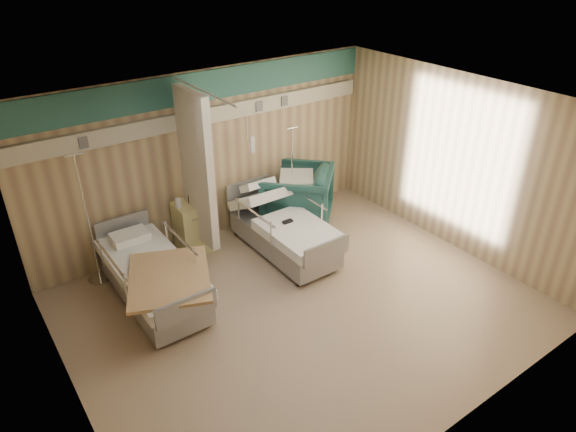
% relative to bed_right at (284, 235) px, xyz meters
% --- Properties ---
extents(ground, '(6.00, 5.00, 0.00)m').
position_rel_bed_right_xyz_m(ground, '(-0.60, -1.30, -0.32)').
color(ground, gray).
rests_on(ground, ground).
extents(room_walls, '(6.04, 5.04, 2.82)m').
position_rel_bed_right_xyz_m(room_walls, '(-0.63, -1.05, 1.55)').
color(room_walls, tan).
rests_on(room_walls, ground).
extents(bed_right, '(1.00, 2.16, 0.63)m').
position_rel_bed_right_xyz_m(bed_right, '(0.00, 0.00, 0.00)').
color(bed_right, white).
rests_on(bed_right, ground).
extents(bed_left, '(1.00, 2.16, 0.63)m').
position_rel_bed_right_xyz_m(bed_left, '(-2.20, 0.00, 0.00)').
color(bed_left, white).
rests_on(bed_left, ground).
extents(bedside_cabinet, '(0.50, 0.48, 0.85)m').
position_rel_bed_right_xyz_m(bedside_cabinet, '(-1.15, 0.90, 0.11)').
color(bedside_cabinet, '#D6D285').
rests_on(bedside_cabinet, ground).
extents(visitor_armchair, '(1.62, 1.62, 1.06)m').
position_rel_bed_right_xyz_m(visitor_armchair, '(0.71, 0.60, 0.21)').
color(visitor_armchair, '#1E4C4A').
rests_on(visitor_armchair, ground).
extents(waffle_blanket, '(0.83, 0.85, 0.07)m').
position_rel_bed_right_xyz_m(waffle_blanket, '(0.70, 0.60, 0.78)').
color(waffle_blanket, white).
rests_on(waffle_blanket, visitor_armchair).
extents(iv_stand_right, '(0.32, 0.32, 1.78)m').
position_rel_bed_right_xyz_m(iv_stand_right, '(0.68, 0.71, 0.05)').
color(iv_stand_right, silver).
rests_on(iv_stand_right, ground).
extents(iv_stand_left, '(0.36, 0.36, 2.02)m').
position_rel_bed_right_xyz_m(iv_stand_left, '(-2.68, 0.98, 0.10)').
color(iv_stand_left, silver).
rests_on(iv_stand_left, ground).
extents(call_remote, '(0.17, 0.08, 0.04)m').
position_rel_bed_right_xyz_m(call_remote, '(-0.04, -0.16, 0.33)').
color(call_remote, black).
rests_on(call_remote, bed_right).
extents(tan_blanket, '(1.43, 1.58, 0.04)m').
position_rel_bed_right_xyz_m(tan_blanket, '(-2.14, -0.46, 0.34)').
color(tan_blanket, tan).
rests_on(tan_blanket, bed_left).
extents(toiletry_bag, '(0.28, 0.23, 0.13)m').
position_rel_bed_right_xyz_m(toiletry_bag, '(-1.03, 0.95, 0.60)').
color(toiletry_bag, black).
rests_on(toiletry_bag, bedside_cabinet).
extents(white_cup, '(0.11, 0.11, 0.14)m').
position_rel_bed_right_xyz_m(white_cup, '(-1.35, 0.90, 0.61)').
color(white_cup, white).
rests_on(white_cup, bedside_cabinet).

